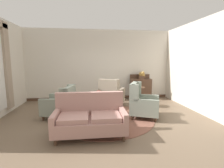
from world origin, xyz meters
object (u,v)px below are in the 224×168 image
at_px(porcelain_vase, 98,97).
at_px(armchair_near_window, 142,103).
at_px(settee, 90,118).
at_px(gramophone, 142,74).
at_px(coffee_table, 98,103).
at_px(sideboard, 141,88).
at_px(armchair_far_left, 61,104).
at_px(side_table, 138,95).
at_px(armchair_beside_settee, 111,95).

bearing_deg(porcelain_vase, armchair_near_window, -8.37).
height_order(settee, gramophone, gramophone).
height_order(coffee_table, sideboard, sideboard).
relative_size(armchair_far_left, side_table, 1.33).
xyz_separation_m(porcelain_vase, armchair_far_left, (-1.13, 0.16, -0.21)).
height_order(settee, armchair_beside_settee, armchair_beside_settee).
bearing_deg(gramophone, armchair_far_left, -149.01).
bearing_deg(coffee_table, gramophone, 44.66).
xyz_separation_m(coffee_table, armchair_far_left, (-1.13, 0.11, -0.00)).
height_order(armchair_beside_settee, sideboard, sideboard).
height_order(settee, armchair_far_left, settee).
distance_m(armchair_near_window, side_table, 1.21).
distance_m(armchair_far_left, sideboard, 3.71).
bearing_deg(armchair_beside_settee, armchair_far_left, 60.10).
xyz_separation_m(coffee_table, armchair_near_window, (1.31, -0.24, 0.03)).
xyz_separation_m(settee, gramophone, (2.30, 3.27, 0.73)).
relative_size(armchair_beside_settee, gramophone, 2.39).
height_order(armchair_far_left, sideboard, sideboard).
bearing_deg(armchair_beside_settee, coffee_table, 93.86).
bearing_deg(side_table, coffee_table, -148.06).
height_order(armchair_far_left, armchair_near_window, armchair_near_window).
xyz_separation_m(coffee_table, sideboard, (2.00, 2.10, 0.10)).
height_order(armchair_beside_settee, side_table, armchair_beside_settee).
bearing_deg(coffee_table, side_table, 31.94).
bearing_deg(armchair_near_window, porcelain_vase, 104.75).
bearing_deg(armchair_near_window, sideboard, 6.71).
bearing_deg(gramophone, armchair_near_window, -107.99).
height_order(coffee_table, armchair_beside_settee, armchair_beside_settee).
relative_size(armchair_near_window, side_table, 1.44).
xyz_separation_m(settee, sideboard, (2.26, 3.36, 0.12)).
height_order(armchair_beside_settee, armchair_near_window, armchair_beside_settee).
bearing_deg(porcelain_vase, sideboard, 47.07).
bearing_deg(porcelain_vase, armchair_beside_settee, 63.64).
bearing_deg(settee, coffee_table, 79.10).
bearing_deg(armchair_near_window, side_table, 12.71).
bearing_deg(settee, armchair_beside_settee, 71.61).
xyz_separation_m(side_table, gramophone, (0.51, 1.07, 0.68)).
xyz_separation_m(porcelain_vase, sideboard, (2.00, 2.15, -0.11)).
bearing_deg(coffee_table, armchair_near_window, -10.43).
bearing_deg(porcelain_vase, gramophone, 45.33).
distance_m(porcelain_vase, armchair_far_left, 1.16).
bearing_deg(gramophone, side_table, -115.76).
bearing_deg(porcelain_vase, armchair_far_left, 171.86).
bearing_deg(armchair_near_window, settee, 146.04).
xyz_separation_m(armchair_beside_settee, armchair_near_window, (0.78, -1.27, -0.01)).
height_order(porcelain_vase, sideboard, sideboard).
relative_size(coffee_table, armchair_beside_settee, 0.88).
height_order(armchair_beside_settee, gramophone, gramophone).
relative_size(coffee_table, sideboard, 0.88).
distance_m(armchair_beside_settee, sideboard, 1.82).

